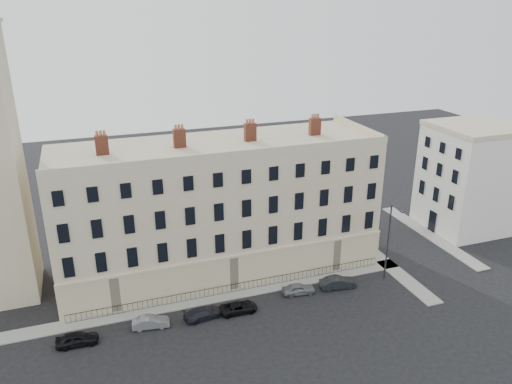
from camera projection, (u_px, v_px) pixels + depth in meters
ground at (307, 308)px, 51.58m from camera, size 160.00×160.00×0.00m
terrace at (218, 207)px, 57.55m from camera, size 36.22×12.22×17.00m
adjacent_building at (468, 180)px, 67.81m from camera, size 10.00×10.00×14.00m
pavement_terrace at (201, 300)px, 52.83m from camera, size 48.00×2.00×0.12m
pavement_east_return at (374, 253)px, 62.66m from camera, size 2.00×24.00×0.12m
pavement_adjacent at (430, 235)px, 67.54m from camera, size 2.00×20.00×0.12m
railings at (236, 288)px, 54.25m from camera, size 35.00×0.04×0.96m
car_a at (77, 339)px, 45.88m from camera, size 3.86×1.69×1.30m
car_b at (151, 322)px, 48.37m from camera, size 3.71×1.73×1.18m
car_c at (204, 313)px, 49.78m from camera, size 4.19×2.14×1.16m
car_d at (239, 307)px, 50.77m from camera, size 3.89×1.86×1.07m
car_e at (298, 289)px, 53.94m from camera, size 3.71×1.87×1.21m
car_f at (338, 283)px, 55.03m from camera, size 4.16×1.86×1.33m
streetlamp at (389, 239)px, 55.41m from camera, size 0.45×1.95×9.01m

